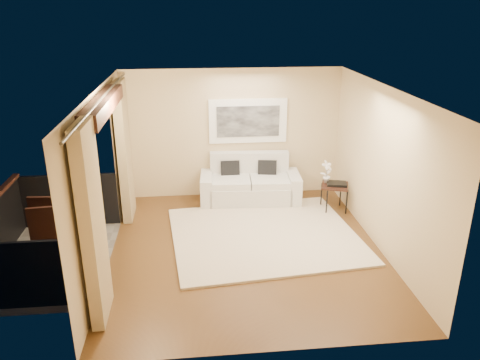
{
  "coord_description": "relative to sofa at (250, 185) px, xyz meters",
  "views": [
    {
      "loc": [
        -0.82,
        -6.94,
        3.92
      ],
      "look_at": [
        -0.05,
        0.56,
        1.05
      ],
      "focal_mm": 35.0,
      "sensor_mm": 36.0,
      "label": 1
    }
  ],
  "objects": [
    {
      "name": "candle",
      "position": [
        -3.36,
        -1.97,
        0.36
      ],
      "size": [
        0.06,
        0.06,
        0.07
      ],
      "primitive_type": "cylinder",
      "color": "red",
      "rests_on": "bistro_table"
    },
    {
      "name": "room_shell",
      "position": [
        -2.45,
        -2.09,
        2.17
      ],
      "size": [
        5.0,
        6.4,
        5.0
      ],
      "color": "white",
      "rests_on": "ground"
    },
    {
      "name": "vase",
      "position": [
        -3.47,
        -2.31,
        0.41
      ],
      "size": [
        0.04,
        0.04,
        0.18
      ],
      "primitive_type": "cylinder",
      "color": "white",
      "rests_on": "bistro_table"
    },
    {
      "name": "floor",
      "position": [
        -0.32,
        -2.09,
        -0.35
      ],
      "size": [
        5.0,
        5.0,
        0.0
      ],
      "primitive_type": "plane",
      "color": "brown",
      "rests_on": "ground"
    },
    {
      "name": "side_table",
      "position": [
        1.61,
        -0.67,
        0.14
      ],
      "size": [
        0.63,
        0.63,
        0.55
      ],
      "rotation": [
        0.0,
        0.0,
        -0.32
      ],
      "color": "black",
      "rests_on": "floor"
    },
    {
      "name": "orchid",
      "position": [
        1.46,
        -0.55,
        0.43
      ],
      "size": [
        0.29,
        0.26,
        0.46
      ],
      "primitive_type": "imported",
      "rotation": [
        0.0,
        0.0,
        0.47
      ],
      "color": "white",
      "rests_on": "side_table"
    },
    {
      "name": "curtains",
      "position": [
        -2.43,
        -2.09,
        0.99
      ],
      "size": [
        0.16,
        4.8,
        2.64
      ],
      "color": "tan",
      "rests_on": "ground"
    },
    {
      "name": "artwork",
      "position": [
        -0.0,
        0.37,
        1.27
      ],
      "size": [
        1.62,
        0.07,
        0.92
      ],
      "color": "white",
      "rests_on": "room_shell"
    },
    {
      "name": "ice_bucket",
      "position": [
        -3.54,
        -1.98,
        0.42
      ],
      "size": [
        0.18,
        0.18,
        0.2
      ],
      "primitive_type": "cylinder",
      "color": "silver",
      "rests_on": "bistro_table"
    },
    {
      "name": "sofa",
      "position": [
        0.0,
        0.0,
        0.0
      ],
      "size": [
        2.09,
        0.99,
        0.98
      ],
      "rotation": [
        0.0,
        0.0,
        -0.06
      ],
      "color": "silver",
      "rests_on": "floor"
    },
    {
      "name": "tray",
      "position": [
        1.64,
        -0.69,
        0.22
      ],
      "size": [
        0.44,
        0.36,
        0.05
      ],
      "primitive_type": "cube",
      "rotation": [
        0.0,
        0.0,
        -0.25
      ],
      "color": "black",
      "rests_on": "side_table"
    },
    {
      "name": "bistro_table",
      "position": [
        -3.42,
        -2.09,
        0.24
      ],
      "size": [
        0.62,
        0.62,
        0.67
      ],
      "rotation": [
        0.0,
        0.0,
        0.1
      ],
      "color": "black",
      "rests_on": "balcony"
    },
    {
      "name": "glass_b",
      "position": [
        -3.22,
        -2.12,
        0.38
      ],
      "size": [
        0.06,
        0.06,
        0.12
      ],
      "primitive_type": "cylinder",
      "color": "silver",
      "rests_on": "bistro_table"
    },
    {
      "name": "rug",
      "position": [
        0.06,
        -1.65,
        -0.33
      ],
      "size": [
        3.49,
        3.12,
        0.04
      ],
      "primitive_type": "cube",
      "rotation": [
        0.0,
        0.0,
        0.1
      ],
      "color": "beige",
      "rests_on": "floor"
    },
    {
      "name": "balcony",
      "position": [
        -3.63,
        -2.09,
        -0.17
      ],
      "size": [
        1.81,
        2.6,
        1.17
      ],
      "color": "#605B56",
      "rests_on": "ground"
    },
    {
      "name": "balcony_chair_near",
      "position": [
        -3.43,
        -2.5,
        0.27
      ],
      "size": [
        0.5,
        0.5,
        1.06
      ],
      "rotation": [
        0.0,
        0.0,
        0.09
      ],
      "color": "black",
      "rests_on": "balcony"
    },
    {
      "name": "glass_a",
      "position": [
        -3.31,
        -2.15,
        0.38
      ],
      "size": [
        0.06,
        0.06,
        0.12
      ],
      "primitive_type": "cylinder",
      "color": "silver",
      "rests_on": "bistro_table"
    },
    {
      "name": "balcony_chair_far",
      "position": [
        -3.53,
        -1.92,
        0.28
      ],
      "size": [
        0.5,
        0.51,
        1.07
      ],
      "rotation": [
        0.0,
        0.0,
        3.05
      ],
      "color": "black",
      "rests_on": "balcony"
    }
  ]
}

